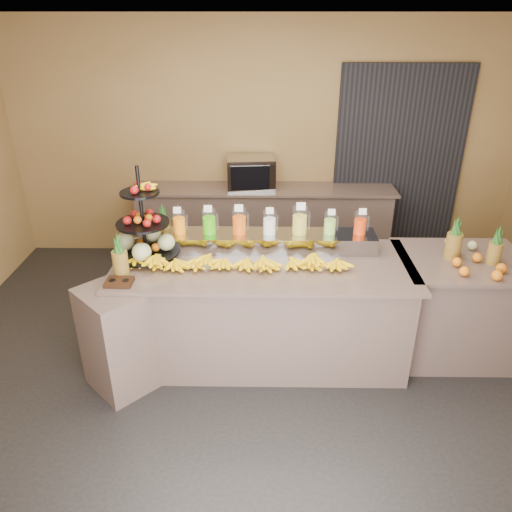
{
  "coord_description": "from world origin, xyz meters",
  "views": [
    {
      "loc": [
        -0.01,
        -3.39,
        2.84
      ],
      "look_at": [
        -0.06,
        0.3,
        1.0
      ],
      "focal_mm": 35.0,
      "sensor_mm": 36.0,
      "label": 1
    }
  ],
  "objects_px": {
    "fruit_stand": "(148,235)",
    "right_fruit_pile": "(475,258)",
    "pitcher_tray": "(269,241)",
    "banana_heap": "(235,259)",
    "oven_warmer": "(251,173)",
    "condiment_caddy": "(119,282)"
  },
  "relations": [
    {
      "from": "right_fruit_pile",
      "to": "oven_warmer",
      "type": "distance_m",
      "value": 2.73
    },
    {
      "from": "banana_heap",
      "to": "oven_warmer",
      "type": "xyz_separation_m",
      "value": [
        0.08,
        2.0,
        0.12
      ]
    },
    {
      "from": "banana_heap",
      "to": "condiment_caddy",
      "type": "bearing_deg",
      "value": -160.56
    },
    {
      "from": "fruit_stand",
      "to": "oven_warmer",
      "type": "xyz_separation_m",
      "value": [
        0.81,
        1.84,
        -0.02
      ]
    },
    {
      "from": "right_fruit_pile",
      "to": "banana_heap",
      "type": "bearing_deg",
      "value": -179.03
    },
    {
      "from": "pitcher_tray",
      "to": "fruit_stand",
      "type": "distance_m",
      "value": 1.04
    },
    {
      "from": "fruit_stand",
      "to": "right_fruit_pile",
      "type": "xyz_separation_m",
      "value": [
        2.7,
        -0.13,
        -0.13
      ]
    },
    {
      "from": "oven_warmer",
      "to": "fruit_stand",
      "type": "bearing_deg",
      "value": -119.09
    },
    {
      "from": "banana_heap",
      "to": "right_fruit_pile",
      "type": "height_order",
      "value": "right_fruit_pile"
    },
    {
      "from": "fruit_stand",
      "to": "oven_warmer",
      "type": "bearing_deg",
      "value": 74.0
    },
    {
      "from": "pitcher_tray",
      "to": "right_fruit_pile",
      "type": "height_order",
      "value": "right_fruit_pile"
    },
    {
      "from": "fruit_stand",
      "to": "condiment_caddy",
      "type": "relative_size",
      "value": 3.84
    },
    {
      "from": "condiment_caddy",
      "to": "banana_heap",
      "type": "bearing_deg",
      "value": 19.44
    },
    {
      "from": "banana_heap",
      "to": "oven_warmer",
      "type": "relative_size",
      "value": 3.39
    },
    {
      "from": "banana_heap",
      "to": "fruit_stand",
      "type": "xyz_separation_m",
      "value": [
        -0.74,
        0.16,
        0.14
      ]
    },
    {
      "from": "oven_warmer",
      "to": "condiment_caddy",
      "type": "bearing_deg",
      "value": -117.71
    },
    {
      "from": "pitcher_tray",
      "to": "condiment_caddy",
      "type": "xyz_separation_m",
      "value": [
        -1.16,
        -0.64,
        -0.06
      ]
    },
    {
      "from": "pitcher_tray",
      "to": "condiment_caddy",
      "type": "distance_m",
      "value": 1.33
    },
    {
      "from": "pitcher_tray",
      "to": "banana_heap",
      "type": "height_order",
      "value": "banana_heap"
    },
    {
      "from": "banana_heap",
      "to": "fruit_stand",
      "type": "distance_m",
      "value": 0.77
    },
    {
      "from": "fruit_stand",
      "to": "oven_warmer",
      "type": "height_order",
      "value": "fruit_stand"
    },
    {
      "from": "banana_heap",
      "to": "condiment_caddy",
      "type": "xyz_separation_m",
      "value": [
        -0.88,
        -0.31,
        -0.05
      ]
    }
  ]
}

